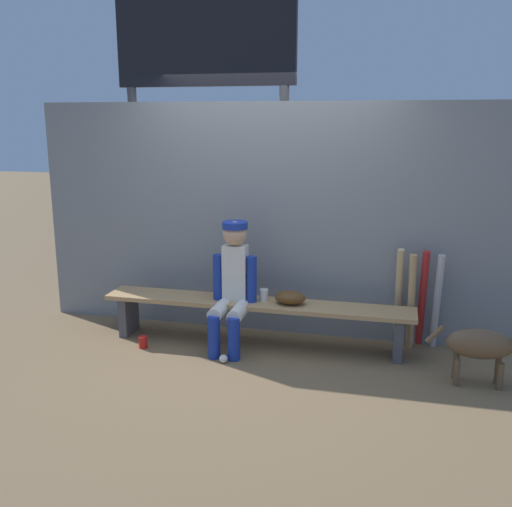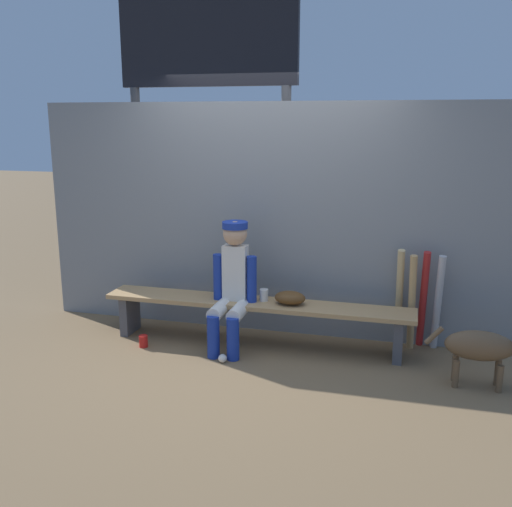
{
  "view_description": "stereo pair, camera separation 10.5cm",
  "coord_description": "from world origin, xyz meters",
  "px_view_note": "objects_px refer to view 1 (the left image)",
  "views": [
    {
      "loc": [
        1.21,
        -4.92,
        2.06
      ],
      "look_at": [
        0.0,
        0.0,
        0.87
      ],
      "focal_mm": 40.71,
      "sensor_mm": 36.0,
      "label": 1
    },
    {
      "loc": [
        1.31,
        -4.89,
        2.06
      ],
      "look_at": [
        0.0,
        0.0,
        0.87
      ],
      "focal_mm": 40.71,
      "sensor_mm": 36.0,
      "label": 2
    }
  ],
  "objects_px": {
    "dugout_bench": "(256,310)",
    "baseball": "(223,359)",
    "player_seated": "(232,282)",
    "bat_wood_natural": "(399,296)",
    "baseball_glove": "(290,298)",
    "scoreboard": "(210,73)",
    "cup_on_bench": "(264,295)",
    "dog": "(488,345)",
    "bat_aluminum_silver": "(437,302)",
    "cup_on_ground": "(143,342)",
    "bat_wood_tan": "(411,302)",
    "bat_aluminum_red": "(422,299)"
  },
  "relations": [
    {
      "from": "dugout_bench",
      "to": "baseball",
      "type": "xyz_separation_m",
      "value": [
        -0.17,
        -0.47,
        -0.3
      ]
    },
    {
      "from": "player_seated",
      "to": "bat_wood_natural",
      "type": "bearing_deg",
      "value": 16.39
    },
    {
      "from": "baseball_glove",
      "to": "scoreboard",
      "type": "distance_m",
      "value": 2.51
    },
    {
      "from": "cup_on_bench",
      "to": "dog",
      "type": "distance_m",
      "value": 1.94
    },
    {
      "from": "baseball_glove",
      "to": "bat_aluminum_silver",
      "type": "distance_m",
      "value": 1.32
    },
    {
      "from": "bat_aluminum_silver",
      "to": "baseball",
      "type": "distance_m",
      "value": 1.98
    },
    {
      "from": "dugout_bench",
      "to": "bat_wood_natural",
      "type": "height_order",
      "value": "bat_wood_natural"
    },
    {
      "from": "baseball_glove",
      "to": "cup_on_ground",
      "type": "distance_m",
      "value": 1.41
    },
    {
      "from": "dugout_bench",
      "to": "cup_on_bench",
      "type": "xyz_separation_m",
      "value": [
        0.07,
        0.04,
        0.14
      ]
    },
    {
      "from": "dugout_bench",
      "to": "bat_wood_natural",
      "type": "bearing_deg",
      "value": 14.36
    },
    {
      "from": "baseball_glove",
      "to": "player_seated",
      "type": "bearing_deg",
      "value": -168.33
    },
    {
      "from": "baseball",
      "to": "scoreboard",
      "type": "height_order",
      "value": "scoreboard"
    },
    {
      "from": "baseball",
      "to": "scoreboard",
      "type": "distance_m",
      "value": 2.94
    },
    {
      "from": "dugout_bench",
      "to": "bat_wood_natural",
      "type": "xyz_separation_m",
      "value": [
        1.27,
        0.32,
        0.13
      ]
    },
    {
      "from": "cup_on_bench",
      "to": "bat_wood_tan",
      "type": "bearing_deg",
      "value": 8.91
    },
    {
      "from": "bat_aluminum_red",
      "to": "bat_aluminum_silver",
      "type": "distance_m",
      "value": 0.13
    },
    {
      "from": "bat_wood_tan",
      "to": "bat_aluminum_red",
      "type": "distance_m",
      "value": 0.12
    },
    {
      "from": "baseball_glove",
      "to": "bat_aluminum_red",
      "type": "height_order",
      "value": "bat_aluminum_red"
    },
    {
      "from": "baseball_glove",
      "to": "bat_aluminum_silver",
      "type": "xyz_separation_m",
      "value": [
        1.29,
        0.3,
        -0.03
      ]
    },
    {
      "from": "cup_on_ground",
      "to": "cup_on_bench",
      "type": "distance_m",
      "value": 1.19
    },
    {
      "from": "cup_on_ground",
      "to": "player_seated",
      "type": "bearing_deg",
      "value": 15.23
    },
    {
      "from": "baseball",
      "to": "bat_aluminum_red",
      "type": "bearing_deg",
      "value": 25.36
    },
    {
      "from": "player_seated",
      "to": "cup_on_ground",
      "type": "xyz_separation_m",
      "value": [
        -0.79,
        -0.22,
        -0.57
      ]
    },
    {
      "from": "bat_wood_tan",
      "to": "cup_on_bench",
      "type": "relative_size",
      "value": 8.13
    },
    {
      "from": "bat_wood_tan",
      "to": "bat_aluminum_silver",
      "type": "bearing_deg",
      "value": 14.22
    },
    {
      "from": "player_seated",
      "to": "baseball_glove",
      "type": "distance_m",
      "value": 0.54
    },
    {
      "from": "dog",
      "to": "baseball",
      "type": "bearing_deg",
      "value": -177.76
    },
    {
      "from": "bat_aluminum_silver",
      "to": "cup_on_ground",
      "type": "distance_m",
      "value": 2.69
    },
    {
      "from": "bat_wood_natural",
      "to": "dog",
      "type": "bearing_deg",
      "value": -45.84
    },
    {
      "from": "player_seated",
      "to": "bat_wood_natural",
      "type": "height_order",
      "value": "player_seated"
    },
    {
      "from": "baseball",
      "to": "dog",
      "type": "xyz_separation_m",
      "value": [
        2.13,
        0.08,
        0.3
      ]
    },
    {
      "from": "bat_wood_natural",
      "to": "baseball",
      "type": "distance_m",
      "value": 1.7
    },
    {
      "from": "dugout_bench",
      "to": "player_seated",
      "type": "distance_m",
      "value": 0.36
    },
    {
      "from": "dugout_bench",
      "to": "cup_on_ground",
      "type": "bearing_deg",
      "value": -161.98
    },
    {
      "from": "cup_on_ground",
      "to": "dog",
      "type": "distance_m",
      "value": 2.95
    },
    {
      "from": "dugout_bench",
      "to": "dog",
      "type": "bearing_deg",
      "value": -11.08
    },
    {
      "from": "bat_aluminum_red",
      "to": "cup_on_ground",
      "type": "xyz_separation_m",
      "value": [
        -2.46,
        -0.64,
        -0.41
      ]
    },
    {
      "from": "bat_aluminum_silver",
      "to": "dog",
      "type": "xyz_separation_m",
      "value": [
        0.35,
        -0.68,
        -0.11
      ]
    },
    {
      "from": "player_seated",
      "to": "dog",
      "type": "height_order",
      "value": "player_seated"
    },
    {
      "from": "cup_on_bench",
      "to": "dog",
      "type": "height_order",
      "value": "cup_on_bench"
    },
    {
      "from": "bat_aluminum_silver",
      "to": "cup_on_bench",
      "type": "height_order",
      "value": "bat_aluminum_silver"
    },
    {
      "from": "bat_aluminum_silver",
      "to": "cup_on_bench",
      "type": "distance_m",
      "value": 1.56
    },
    {
      "from": "dugout_bench",
      "to": "cup_on_bench",
      "type": "distance_m",
      "value": 0.16
    },
    {
      "from": "player_seated",
      "to": "bat_aluminum_silver",
      "type": "distance_m",
      "value": 1.85
    },
    {
      "from": "player_seated",
      "to": "dog",
      "type": "bearing_deg",
      "value": -7.34
    },
    {
      "from": "dugout_bench",
      "to": "scoreboard",
      "type": "distance_m",
      "value": 2.51
    },
    {
      "from": "bat_aluminum_silver",
      "to": "bat_wood_tan",
      "type": "bearing_deg",
      "value": -165.78
    },
    {
      "from": "bat_wood_natural",
      "to": "scoreboard",
      "type": "height_order",
      "value": "scoreboard"
    },
    {
      "from": "bat_wood_tan",
      "to": "player_seated",
      "type": "bearing_deg",
      "value": -167.56
    },
    {
      "from": "player_seated",
      "to": "bat_wood_tan",
      "type": "xyz_separation_m",
      "value": [
        1.57,
        0.35,
        -0.17
      ]
    }
  ]
}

